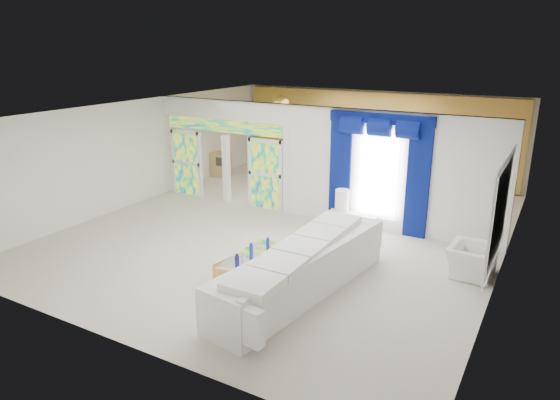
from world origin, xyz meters
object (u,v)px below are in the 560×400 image
Objects in this scene: coffee_table at (251,263)px; console_table at (352,221)px; grand_piano at (302,168)px; white_sofa at (302,272)px; armchair at (471,260)px.

coffee_table is 1.34× the size of console_table.
grand_piano is at bearing 132.76° from console_table.
white_sofa is at bearing -51.44° from grand_piano.
white_sofa is 2.72× the size of coffee_table.
armchair is (3.99, 2.10, 0.13)m from coffee_table.
console_table is at bearing 70.76° from armchair.
coffee_table is 4.51m from armchair.
white_sofa is 2.56× the size of grand_piano.
white_sofa is at bearing 135.92° from armchair.
white_sofa is 3.57m from armchair.
grand_piano reaches higher than console_table.
armchair reaches higher than console_table.
console_table is (0.89, 3.41, 0.02)m from coffee_table.
white_sofa is 3.74m from console_table.
armchair is (3.10, -1.30, 0.11)m from console_table.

